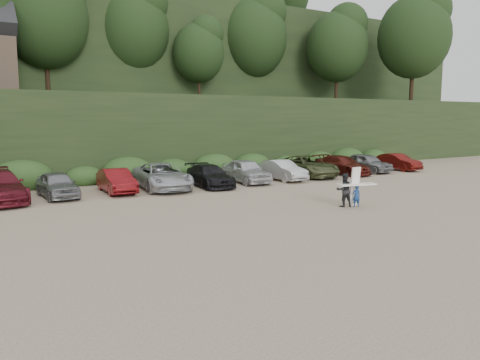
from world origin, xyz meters
TOP-DOWN VIEW (x-y plane):
  - ground at (0.00, 0.00)m, footprint 120.00×120.00m
  - hillside_backdrop at (-0.26, 35.93)m, footprint 90.00×41.50m
  - parked_cars at (-0.80, 10.17)m, footprint 39.32×6.09m
  - child_surfer at (4.40, -0.05)m, footprint 1.98×0.98m
  - adult_surfer at (3.97, 0.30)m, footprint 1.28×0.82m

SIDE VIEW (x-z plane):
  - ground at x=0.00m, z-range 0.00..0.00m
  - parked_cars at x=-0.80m, z-range -0.07..1.57m
  - child_surfer at x=4.40m, z-range 0.21..1.35m
  - adult_surfer at x=3.97m, z-range -0.13..1.80m
  - hillside_backdrop at x=-0.26m, z-range -2.78..25.22m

